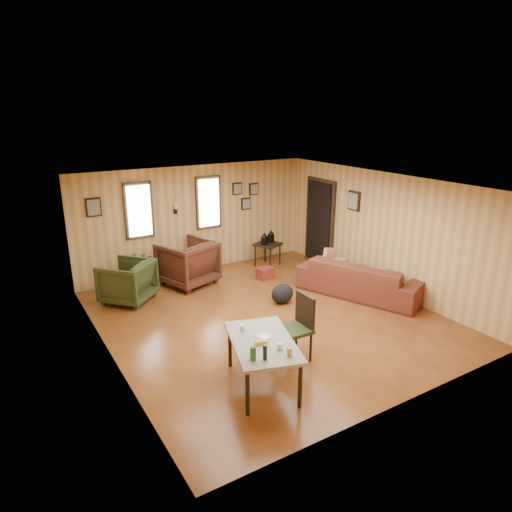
{
  "coord_description": "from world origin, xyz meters",
  "views": [
    {
      "loc": [
        -4.05,
        -6.27,
        3.61
      ],
      "look_at": [
        0.0,
        0.4,
        1.05
      ],
      "focal_mm": 32.0,
      "sensor_mm": 36.0,
      "label": 1
    }
  ],
  "objects": [
    {
      "name": "backpack",
      "position": [
        0.58,
        0.38,
        0.19
      ],
      "size": [
        0.51,
        0.43,
        0.39
      ],
      "rotation": [
        0.0,
        0.0,
        -0.21
      ],
      "color": "black",
      "rests_on": "ground"
    },
    {
      "name": "recliner_green",
      "position": [
        -1.92,
        2.02,
        0.45
      ],
      "size": [
        1.19,
        1.19,
        0.89
      ],
      "primitive_type": "imported",
      "rotation": [
        0.0,
        0.0,
        -2.4
      ],
      "color": "#2C3618",
      "rests_on": "ground"
    },
    {
      "name": "sofa_pillows",
      "position": [
        2.32,
        0.14,
        0.5
      ],
      "size": [
        0.7,
        1.71,
        0.35
      ],
      "rotation": [
        0.0,
        0.0,
        0.19
      ],
      "color": "#4C532E",
      "rests_on": "sofa"
    },
    {
      "name": "side_table",
      "position": [
        1.52,
        2.38,
        0.58
      ],
      "size": [
        0.7,
        0.7,
        0.85
      ],
      "rotation": [
        0.0,
        0.0,
        0.42
      ],
      "color": "black",
      "rests_on": "ground"
    },
    {
      "name": "recliner_brown",
      "position": [
        -0.56,
        2.26,
        0.52
      ],
      "size": [
        1.26,
        1.22,
        1.04
      ],
      "primitive_type": "imported",
      "rotation": [
        0.0,
        0.0,
        3.47
      ],
      "color": "#472115",
      "rests_on": "ground"
    },
    {
      "name": "sofa",
      "position": [
        2.15,
        -0.08,
        0.48
      ],
      "size": [
        1.6,
        2.52,
        0.95
      ],
      "primitive_type": "imported",
      "rotation": [
        0.0,
        0.0,
        1.97
      ],
      "color": "#5F291B",
      "rests_on": "ground"
    },
    {
      "name": "end_table",
      "position": [
        -1.39,
        2.92,
        0.35
      ],
      "size": [
        0.61,
        0.58,
        0.63
      ],
      "rotation": [
        0.0,
        0.0,
        -0.32
      ],
      "color": "black",
      "rests_on": "ground"
    },
    {
      "name": "cooler",
      "position": [
        1.02,
        1.67,
        0.12
      ],
      "size": [
        0.37,
        0.28,
        0.25
      ],
      "rotation": [
        0.0,
        0.0,
        0.1
      ],
      "color": "maroon",
      "rests_on": "ground"
    },
    {
      "name": "dining_table",
      "position": [
        -1.2,
        -1.74,
        0.62
      ],
      "size": [
        1.16,
        1.5,
        0.87
      ],
      "rotation": [
        0.0,
        0.0,
        -0.31
      ],
      "color": "gray",
      "rests_on": "ground"
    },
    {
      "name": "dining_chair",
      "position": [
        -0.36,
        -1.4,
        0.56
      ],
      "size": [
        0.46,
        0.46,
        1.01
      ],
      "rotation": [
        0.0,
        0.0,
        -0.02
      ],
      "color": "#2C3618",
      "rests_on": "ground"
    },
    {
      "name": "room",
      "position": [
        0.17,
        0.27,
        1.21
      ],
      "size": [
        5.54,
        6.04,
        2.44
      ],
      "color": "brown",
      "rests_on": "ground"
    }
  ]
}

